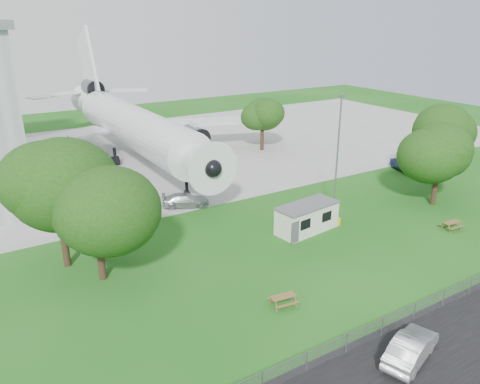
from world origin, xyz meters
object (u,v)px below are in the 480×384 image
airliner (130,123)px  car_centre_sedan (411,348)px  picnic_east (451,229)px  picnic_west (283,305)px  site_cabin (307,218)px

airliner → car_centre_sedan: 47.95m
airliner → picnic_east: (17.72, -37.70, -5.27)m
picnic_west → picnic_east: bearing=12.0°
site_cabin → car_centre_sedan: site_cabin is taller
picnic_west → car_centre_sedan: size_ratio=0.37×
site_cabin → picnic_east: bearing=-30.4°
airliner → site_cabin: size_ratio=6.92×
picnic_west → airliner: bearing=92.5°
picnic_west → car_centre_sedan: bearing=-62.9°
site_cabin → picnic_east: (11.81, -6.94, -1.31)m
car_centre_sedan → picnic_east: bearing=-79.4°
airliner → car_centre_sedan: bearing=-90.3°
site_cabin → car_centre_sedan: size_ratio=1.43×
car_centre_sedan → site_cabin: bearing=-38.5°
picnic_east → car_centre_sedan: 20.61m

